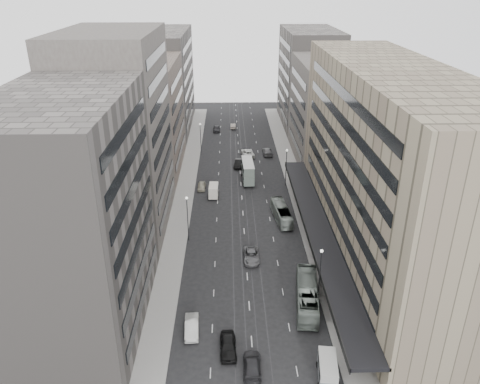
{
  "coord_description": "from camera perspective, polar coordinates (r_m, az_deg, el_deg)",
  "views": [
    {
      "loc": [
        -2.62,
        -58.19,
        41.42
      ],
      "look_at": [
        -0.64,
        19.2,
        5.79
      ],
      "focal_mm": 35.0,
      "sensor_mm": 36.0,
      "label": 1
    }
  ],
  "objects": [
    {
      "name": "sedan_0",
      "position": [
        59.57,
        -1.47,
        -18.22
      ],
      "size": [
        2.17,
        5.05,
        1.7
      ],
      "primitive_type": "imported",
      "rotation": [
        0.0,
        0.0,
        0.03
      ],
      "color": "black",
      "rests_on": "ground"
    },
    {
      "name": "sedan_5",
      "position": [
        112.15,
        -0.18,
        3.5
      ],
      "size": [
        2.41,
        5.31,
        1.69
      ],
      "primitive_type": "imported",
      "rotation": [
        0.0,
        0.0,
        -0.12
      ],
      "color": "black",
      "rests_on": "ground"
    },
    {
      "name": "sidewalk_left",
      "position": [
        104.67,
        -6.49,
        1.28
      ],
      "size": [
        4.0,
        125.0,
        0.15
      ],
      "primitive_type": "cube",
      "color": "gray",
      "rests_on": "ground"
    },
    {
      "name": "lamp_right_near",
      "position": [
        65.52,
        9.75,
        -9.25
      ],
      "size": [
        0.44,
        0.44,
        8.32
      ],
      "color": "#262628",
      "rests_on": "ground"
    },
    {
      "name": "building_right_far",
      "position": [
        144.87,
        8.38,
        13.55
      ],
      "size": [
        15.0,
        32.0,
        28.0
      ],
      "primitive_type": "cube",
      "color": "slate",
      "rests_on": "ground"
    },
    {
      "name": "building_left_b",
      "position": [
        83.14,
        -14.63,
        6.82
      ],
      "size": [
        15.0,
        26.0,
        34.0
      ],
      "primitive_type": "cube",
      "color": "#4D4843",
      "rests_on": "ground"
    },
    {
      "name": "sedan_7",
      "position": [
        120.32,
        3.33,
        4.95
      ],
      "size": [
        2.52,
        5.79,
        1.66
      ],
      "primitive_type": "imported",
      "rotation": [
        0.0,
        0.0,
        3.18
      ],
      "color": "slate",
      "rests_on": "ground"
    },
    {
      "name": "panel_van",
      "position": [
        96.49,
        -3.24,
        0.19
      ],
      "size": [
        2.12,
        4.17,
        2.6
      ],
      "rotation": [
        0.0,
        0.0,
        -0.02
      ],
      "color": "silver",
      "rests_on": "ground"
    },
    {
      "name": "sedan_2",
      "position": [
        75.74,
        1.39,
        -7.78
      ],
      "size": [
        2.5,
        5.36,
        1.48
      ],
      "primitive_type": "imported",
      "rotation": [
        0.0,
        0.0,
        -0.01
      ],
      "color": "#5D5D5F",
      "rests_on": "ground"
    },
    {
      "name": "department_store",
      "position": [
        75.25,
        17.32,
        2.95
      ],
      "size": [
        19.2,
        60.0,
        30.0
      ],
      "color": "gray",
      "rests_on": "ground"
    },
    {
      "name": "double_decker",
      "position": [
        103.59,
        0.96,
        2.62
      ],
      "size": [
        2.82,
        8.44,
        4.57
      ],
      "rotation": [
        0.0,
        0.0,
        0.03
      ],
      "color": "slate",
      "rests_on": "ground"
    },
    {
      "name": "sedan_1",
      "position": [
        62.44,
        -5.91,
        -16.02
      ],
      "size": [
        1.98,
        5.0,
        1.62
      ],
      "primitive_type": "imported",
      "rotation": [
        0.0,
        0.0,
        0.06
      ],
      "color": "silver",
      "rests_on": "ground"
    },
    {
      "name": "bus_far",
      "position": [
        87.65,
        5.08,
        -2.55
      ],
      "size": [
        3.4,
        10.29,
        2.81
      ],
      "primitive_type": "imported",
      "rotation": [
        0.0,
        0.0,
        3.25
      ],
      "color": "#95A097",
      "rests_on": "ground"
    },
    {
      "name": "sedan_9",
      "position": [
        142.11,
        -0.85,
        8.06
      ],
      "size": [
        1.57,
        4.32,
        1.42
      ],
      "primitive_type": "imported",
      "rotation": [
        0.0,
        0.0,
        3.12
      ],
      "color": "#C2B1A0",
      "rests_on": "ground"
    },
    {
      "name": "sedan_8",
      "position": [
        139.24,
        -2.87,
        7.73
      ],
      "size": [
        1.99,
        4.88,
        1.66
      ],
      "primitive_type": "imported",
      "rotation": [
        0.0,
        0.0,
        -0.01
      ],
      "color": "#252427",
      "rests_on": "ground"
    },
    {
      "name": "building_left_c",
      "position": [
        109.77,
        -11.46,
        8.95
      ],
      "size": [
        15.0,
        28.0,
        25.0
      ],
      "primitive_type": "cube",
      "color": "#6B5D53",
      "rests_on": "ground"
    },
    {
      "name": "ground",
      "position": [
        71.48,
        0.92,
        -10.7
      ],
      "size": [
        220.0,
        220.0,
        0.0
      ],
      "primitive_type": "plane",
      "color": "black",
      "rests_on": "ground"
    },
    {
      "name": "bus_near",
      "position": [
        66.48,
        8.18,
        -12.33
      ],
      "size": [
        4.23,
        12.08,
        3.29
      ],
      "primitive_type": "imported",
      "rotation": [
        0.0,
        0.0,
        3.02
      ],
      "color": "slate",
      "rests_on": "ground"
    },
    {
      "name": "sedan_4",
      "position": [
        100.5,
        -4.7,
        0.72
      ],
      "size": [
        1.65,
        4.09,
        1.39
      ],
      "primitive_type": "imported",
      "rotation": [
        0.0,
        0.0,
        -0.0
      ],
      "color": "#A09B85",
      "rests_on": "ground"
    },
    {
      "name": "lamp_right_far",
      "position": [
        100.74,
        5.67,
        3.52
      ],
      "size": [
        0.44,
        0.44,
        8.32
      ],
      "color": "#262628",
      "rests_on": "ground"
    },
    {
      "name": "sidewalk_right",
      "position": [
        105.26,
        6.64,
        1.41
      ],
      "size": [
        4.0,
        125.0,
        0.15
      ],
      "primitive_type": "cube",
      "color": "gray",
      "rests_on": "ground"
    },
    {
      "name": "sedan_3",
      "position": [
        57.47,
        1.47,
        -20.34
      ],
      "size": [
        2.24,
        5.26,
        1.51
      ],
      "primitive_type": "imported",
      "rotation": [
        0.0,
        0.0,
        3.12
      ],
      "color": "black",
      "rests_on": "ground"
    },
    {
      "name": "vw_microbus",
      "position": [
        57.0,
        10.63,
        -20.4
      ],
      "size": [
        2.62,
        4.93,
        2.55
      ],
      "rotation": [
        0.0,
        0.0,
        -0.12
      ],
      "color": "slate",
      "rests_on": "ground"
    },
    {
      "name": "sedan_6",
      "position": [
        119.12,
        0.94,
        4.8
      ],
      "size": [
        3.56,
        6.45,
        1.71
      ],
      "primitive_type": "imported",
      "rotation": [
        0.0,
        0.0,
        3.26
      ],
      "color": "silver",
      "rests_on": "ground"
    },
    {
      "name": "building_right_mid",
      "position": [
        116.58,
        10.68,
        9.67
      ],
      "size": [
        15.0,
        28.0,
        24.0
      ],
      "primitive_type": "cube",
      "color": "#4D4843",
      "rests_on": "ground"
    },
    {
      "name": "lamp_left_far",
      "position": [
        119.06,
        -4.84,
        6.92
      ],
      "size": [
        0.44,
        0.44,
        8.32
      ],
      "color": "#262628",
      "rests_on": "ground"
    },
    {
      "name": "building_left_d",
      "position": [
        141.18,
        -9.38,
        13.2
      ],
      "size": [
        15.0,
        38.0,
        28.0
      ],
      "primitive_type": "cube",
      "color": "slate",
      "rests_on": "ground"
    },
    {
      "name": "lamp_left_near",
      "position": [
        79.3,
        -6.43,
        -2.63
      ],
      "size": [
        0.44,
        0.44,
        8.32
      ],
      "color": "#262628",
      "rests_on": "ground"
    },
    {
      "name": "building_left_a",
      "position": [
        59.78,
        -19.74,
        -3.09
      ],
      "size": [
        15.0,
        28.0,
        30.0
      ],
      "primitive_type": "cube",
      "color": "slate",
      "rests_on": "ground"
    }
  ]
}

